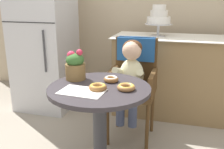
{
  "coord_description": "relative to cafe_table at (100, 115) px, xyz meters",
  "views": [
    {
      "loc": [
        0.55,
        -1.61,
        1.32
      ],
      "look_at": [
        0.05,
        0.15,
        0.77
      ],
      "focal_mm": 41.54,
      "sensor_mm": 36.0,
      "label": 1
    }
  ],
  "objects": [
    {
      "name": "cafe_table",
      "position": [
        0.0,
        0.0,
        0.0
      ],
      "size": [
        0.72,
        0.72,
        0.72
      ],
      "color": "#332D33",
      "rests_on": "ground"
    },
    {
      "name": "wicker_chair",
      "position": [
        0.11,
        0.7,
        0.13
      ],
      "size": [
        0.42,
        0.45,
        0.95
      ],
      "rotation": [
        0.0,
        0.0,
        0.02
      ],
      "color": "brown",
      "rests_on": "ground"
    },
    {
      "name": "seated_child",
      "position": [
        0.11,
        0.55,
        0.17
      ],
      "size": [
        0.27,
        0.32,
        0.73
      ],
      "color": "beige",
      "rests_on": "ground"
    },
    {
      "name": "paper_napkin",
      "position": [
        -0.08,
        -0.13,
        0.21
      ],
      "size": [
        0.31,
        0.21,
        0.0
      ],
      "primitive_type": "cube",
      "rotation": [
        0.0,
        0.0,
        -0.06
      ],
      "color": "white",
      "rests_on": "cafe_table"
    },
    {
      "name": "donut_front",
      "position": [
        0.01,
        -0.06,
        0.23
      ],
      "size": [
        0.12,
        0.12,
        0.04
      ],
      "color": "#936033",
      "rests_on": "cafe_table"
    },
    {
      "name": "donut_mid",
      "position": [
        0.19,
        -0.01,
        0.23
      ],
      "size": [
        0.12,
        0.12,
        0.04
      ],
      "color": "#AD7542",
      "rests_on": "cafe_table"
    },
    {
      "name": "donut_side",
      "position": [
        0.05,
        0.13,
        0.23
      ],
      "size": [
        0.11,
        0.11,
        0.04
      ],
      "color": "#936033",
      "rests_on": "cafe_table"
    },
    {
      "name": "flower_vase",
      "position": [
        -0.23,
        0.12,
        0.32
      ],
      "size": [
        0.15,
        0.15,
        0.23
      ],
      "color": "brown",
      "rests_on": "cafe_table"
    },
    {
      "name": "display_counter",
      "position": [
        0.55,
        1.3,
        -0.05
      ],
      "size": [
        1.56,
        0.62,
        0.9
      ],
      "color": "#93754C",
      "rests_on": "ground"
    },
    {
      "name": "tiered_cake_stand",
      "position": [
        0.26,
        1.3,
        0.59
      ],
      "size": [
        0.3,
        0.3,
        0.34
      ],
      "color": "silver",
      "rests_on": "display_counter"
    },
    {
      "name": "refrigerator",
      "position": [
        -1.05,
        1.1,
        0.34
      ],
      "size": [
        0.64,
        0.63,
        1.7
      ],
      "color": "silver",
      "rests_on": "ground"
    }
  ]
}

